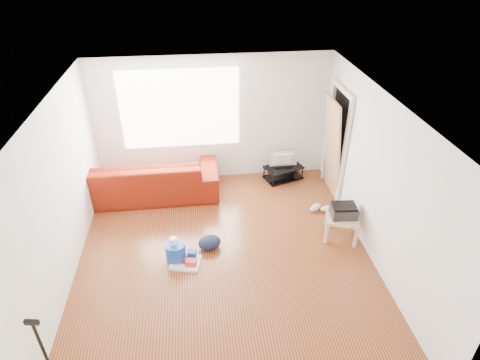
{
  "coord_description": "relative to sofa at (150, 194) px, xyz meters",
  "views": [
    {
      "loc": [
        -0.32,
        -4.64,
        4.34
      ],
      "look_at": [
        0.3,
        0.6,
        1.05
      ],
      "focal_mm": 30.0,
      "sensor_mm": 36.0,
      "label": 1
    }
  ],
  "objects": [
    {
      "name": "toilet_paper",
      "position": [
        0.51,
        -1.86,
        0.21
      ],
      "size": [
        0.11,
        0.11,
        0.1
      ],
      "primitive_type": "cylinder",
      "color": "white",
      "rests_on": "bucket"
    },
    {
      "name": "printer",
      "position": [
        3.24,
        -1.63,
        0.52
      ],
      "size": [
        0.43,
        0.34,
        0.21
      ],
      "rotation": [
        0.0,
        0.0,
        -0.08
      ],
      "color": "black",
      "rests_on": "side_table"
    },
    {
      "name": "tv_stand",
      "position": [
        2.67,
        0.27,
        0.15
      ],
      "size": [
        0.84,
        0.64,
        0.28
      ],
      "rotation": [
        0.0,
        0.0,
        0.32
      ],
      "color": "black",
      "rests_on": "ground"
    },
    {
      "name": "bucket",
      "position": [
        0.53,
        -1.88,
        0.0
      ],
      "size": [
        0.38,
        0.38,
        0.31
      ],
      "primitive_type": "cylinder",
      "rotation": [
        0.0,
        0.0,
        0.24
      ],
      "color": "#1A45B6",
      "rests_on": "ground"
    },
    {
      "name": "sneakers",
      "position": [
        3.14,
        -0.91,
        0.06
      ],
      "size": [
        0.5,
        0.28,
        0.12
      ],
      "rotation": [
        0.0,
        0.0,
        0.27
      ],
      "color": "silver",
      "rests_on": "ground"
    },
    {
      "name": "door_panel",
      "position": [
        3.42,
        -0.32,
        0.0
      ],
      "size": [
        0.24,
        0.76,
        1.9
      ],
      "primitive_type": "cube",
      "rotation": [
        0.0,
        -0.1,
        0.0
      ],
      "color": "#9F7958",
      "rests_on": "ground"
    },
    {
      "name": "backpack",
      "position": [
        1.06,
        -1.66,
        0.0
      ],
      "size": [
        0.44,
        0.39,
        0.2
      ],
      "primitive_type": "ellipsoid",
      "rotation": [
        0.0,
        0.0,
        0.3
      ],
      "color": "#121D37",
      "rests_on": "ground"
    },
    {
      "name": "cleaning_tray",
      "position": [
        0.68,
        -1.98,
        0.05
      ],
      "size": [
        0.52,
        0.45,
        0.16
      ],
      "rotation": [
        0.0,
        0.0,
        -0.23
      ],
      "color": "white",
      "rests_on": "ground"
    },
    {
      "name": "room",
      "position": [
        1.36,
        -1.8,
        1.25
      ],
      "size": [
        4.51,
        5.01,
        2.51
      ],
      "color": "#532113",
      "rests_on": "ground"
    },
    {
      "name": "side_table",
      "position": [
        3.24,
        -1.63,
        0.35
      ],
      "size": [
        0.64,
        0.64,
        0.41
      ],
      "rotation": [
        0.0,
        0.0,
        -0.32
      ],
      "color": "tan",
      "rests_on": "ground"
    },
    {
      "name": "tv",
      "position": [
        2.67,
        0.27,
        0.44
      ],
      "size": [
        0.55,
        0.07,
        0.32
      ],
      "primitive_type": "imported",
      "rotation": [
        0.0,
        0.0,
        3.14
      ],
      "color": "black",
      "rests_on": "tv_stand"
    },
    {
      "name": "sofa",
      "position": [
        0.0,
        0.0,
        0.0
      ],
      "size": [
        2.63,
        1.03,
        0.77
      ],
      "primitive_type": "imported",
      "rotation": [
        0.0,
        0.0,
        3.14
      ],
      "color": "#5D1409",
      "rests_on": "ground"
    }
  ]
}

